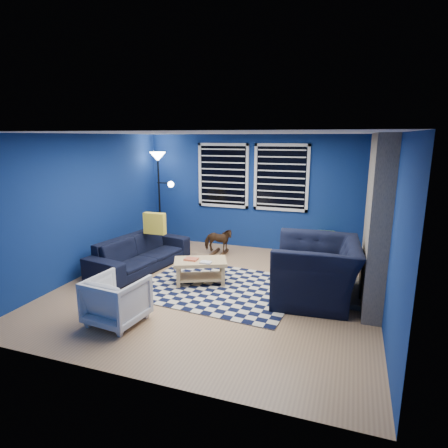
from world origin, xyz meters
name	(u,v)px	position (x,y,z in m)	size (l,w,h in m)	color
floor	(217,288)	(0.00, 0.00, 0.00)	(5.00, 5.00, 0.00)	tan
ceiling	(216,133)	(0.00, 0.00, 2.50)	(5.00, 5.00, 0.00)	white
wall_back	(256,193)	(0.00, 2.50, 1.25)	(5.00, 5.00, 0.00)	navy
wall_left	(86,205)	(-2.50, 0.00, 1.25)	(5.00, 5.00, 0.00)	navy
wall_right	(388,227)	(2.50, 0.00, 1.25)	(5.00, 5.00, 0.00)	navy
fireplace	(375,222)	(2.36, 0.50, 1.20)	(0.65, 2.00, 2.50)	gray
window_left	(223,176)	(-0.75, 2.46, 1.60)	(1.17, 0.06, 1.42)	black
window_right	(281,178)	(0.55, 2.46, 1.60)	(1.17, 0.06, 1.42)	black
tv	(378,195)	(2.45, 2.00, 1.40)	(0.07, 1.00, 0.58)	black
rug	(219,287)	(0.02, 0.05, 0.01)	(2.50, 2.00, 0.02)	black
sofa	(141,253)	(-1.70, 0.45, 0.31)	(0.83, 2.11, 0.62)	black
armchair_big	(316,270)	(1.57, 0.14, 0.46)	(1.24, 1.42, 0.93)	black
armchair_bent	(117,300)	(-0.86, -1.51, 0.32)	(0.69, 0.71, 0.65)	gray
rocking_horse	(218,240)	(-0.59, 1.68, 0.33)	(0.61, 0.28, 0.51)	#442416
coffee_table	(200,266)	(-0.34, 0.12, 0.30)	(1.00, 0.81, 0.44)	tan
cabinet	(325,246)	(1.55, 2.25, 0.24)	(0.65, 0.53, 0.55)	tan
floor_lamp	(159,169)	(-2.13, 2.06, 1.73)	(0.58, 0.35, 2.11)	black
throw_pillow	(155,223)	(-1.55, 0.76, 0.82)	(0.43, 0.13, 0.41)	yellow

